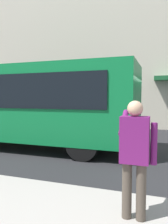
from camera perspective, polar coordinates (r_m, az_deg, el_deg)
The scene contains 4 objects.
ground_plane at distance 7.98m, azimuth 6.04°, elevation -10.07°, with size 60.00×60.00×0.00m, color #232326.
building_facade_far at distance 15.02m, azimuth 12.58°, elevation 19.40°, with size 28.00×1.55×12.00m.
red_bus at distance 9.01m, azimuth -16.43°, elevation 2.19°, with size 9.05×2.54×3.08m.
pedestrian_photographer at distance 3.29m, azimuth 12.82°, elevation -9.60°, with size 0.53×0.52×1.70m.
Camera 1 is at (-1.77, 7.55, 1.89)m, focal length 35.89 mm.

